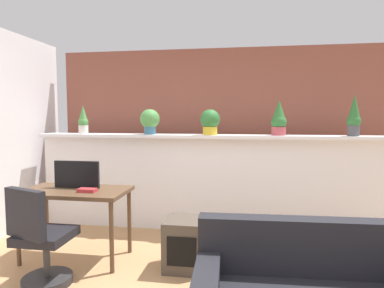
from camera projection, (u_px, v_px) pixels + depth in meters
name	position (u px, v px, depth m)	size (l,w,h in m)	color
divider_wall	(213.00, 184.00, 4.44)	(4.72, 0.16, 1.24)	white
plant_shelf	(213.00, 136.00, 4.34)	(4.72, 0.34, 0.04)	white
brick_wall_behind	(217.00, 134.00, 4.98)	(4.72, 0.10, 2.50)	brown
potted_plant_0	(83.00, 121.00, 4.57)	(0.13, 0.13, 0.39)	silver
potted_plant_1	(150.00, 120.00, 4.45)	(0.26, 0.26, 0.33)	#386B84
potted_plant_2	(210.00, 121.00, 4.31)	(0.26, 0.26, 0.33)	gold
potted_plant_3	(279.00, 119.00, 4.22)	(0.19, 0.19, 0.44)	#B7474C
potted_plant_4	(354.00, 117.00, 4.03)	(0.16, 0.16, 0.50)	#4C4C51
desk	(75.00, 197.00, 3.53)	(1.10, 0.60, 0.75)	brown
tv_monitor	(77.00, 174.00, 3.59)	(0.50, 0.04, 0.29)	black
office_chair	(41.00, 244.00, 2.96)	(0.50, 0.51, 0.91)	#262628
side_cube_shelf	(185.00, 244.00, 3.33)	(0.40, 0.41, 0.50)	#4C4238
book_on_desk	(87.00, 190.00, 3.41)	(0.18, 0.10, 0.04)	#B22D33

